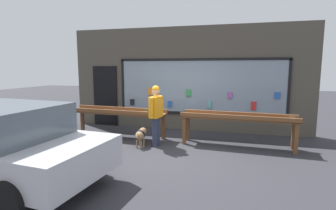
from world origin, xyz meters
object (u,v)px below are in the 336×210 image
at_px(display_table_right, 238,120).
at_px(small_dog, 141,135).
at_px(display_table_left, 117,114).
at_px(person_browsing, 156,111).

relative_size(display_table_right, small_dog, 5.15).
bearing_deg(small_dog, display_table_left, 55.31).
xyz_separation_m(display_table_left, small_dog, (1.02, -0.68, -0.38)).
height_order(display_table_right, person_browsing, person_browsing).
bearing_deg(small_dog, display_table_right, -75.16).
bearing_deg(display_table_right, display_table_left, -179.98).
relative_size(display_table_left, person_browsing, 1.86).
bearing_deg(display_table_right, person_browsing, -165.61).
distance_m(display_table_right, person_browsing, 2.13).
distance_m(display_table_left, small_dog, 1.29).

